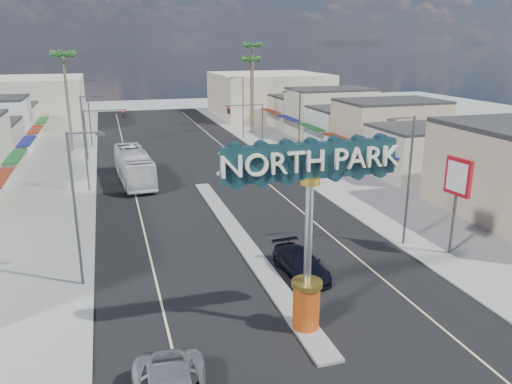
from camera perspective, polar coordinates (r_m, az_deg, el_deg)
ground at (r=50.52m, az=-6.43°, el=1.03°), size 160.00×160.00×0.00m
road at (r=50.52m, az=-6.43°, el=1.04°), size 20.00×120.00×0.01m
median_island at (r=35.67m, az=-1.67°, el=-5.46°), size 1.30×30.00×0.16m
sidewalk_left at (r=50.07m, az=-22.37°, el=-0.22°), size 8.00×120.00×0.12m
sidewalk_right at (r=54.64m, az=8.16°, el=2.23°), size 8.00×120.00×0.12m
storefront_row_right at (r=69.87m, az=11.30°, el=7.67°), size 12.00×42.00×6.00m
backdrop_far_left at (r=94.37m, az=-25.24°, el=9.30°), size 20.00×20.00×8.00m
backdrop_far_right at (r=98.28m, az=1.43°, el=11.07°), size 20.00×20.00×8.00m
gateway_sign at (r=22.95m, az=6.11°, el=-2.70°), size 8.20×1.50×9.15m
traffic_signal_left at (r=62.61m, az=-17.33°, el=7.41°), size 5.09×0.45×6.00m
traffic_signal_right at (r=65.07m, az=-0.80°, el=8.48°), size 5.09×0.45×6.00m
streetlight_l_near at (r=29.23m, az=-19.73°, el=-1.12°), size 2.03×0.22×9.00m
streetlight_l_mid at (r=48.70m, az=-18.84°, el=5.78°), size 2.03×0.22×9.00m
streetlight_l_far at (r=70.46m, az=-18.42°, el=8.92°), size 2.03×0.22×9.00m
streetlight_r_near at (r=34.80m, az=16.90°, el=1.90°), size 2.03×0.22×9.00m
streetlight_r_mid at (r=52.23m, az=4.80°, el=7.29°), size 2.03×0.22×9.00m
streetlight_r_far at (r=72.95m, az=-1.61°, el=9.99°), size 2.03×0.22×9.00m
palm_left_far at (r=68.10m, az=-21.17°, el=13.87°), size 2.60×2.60×13.10m
palm_right_mid at (r=77.06m, az=-0.55°, el=14.47°), size 2.60×2.60×12.10m
palm_right_far at (r=83.33m, az=-0.38°, el=15.86°), size 2.60×2.60×14.10m
suv_right at (r=30.51m, az=5.13°, el=-8.13°), size 2.42×5.26×1.49m
car_parked_right at (r=55.80m, az=-0.26°, el=3.47°), size 2.26×4.98×1.58m
city_bus at (r=51.84m, az=-13.78°, el=2.91°), size 3.52×11.84×3.25m
bank_pylon_sign at (r=34.28m, az=22.05°, el=1.03°), size 0.52×2.03×6.44m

